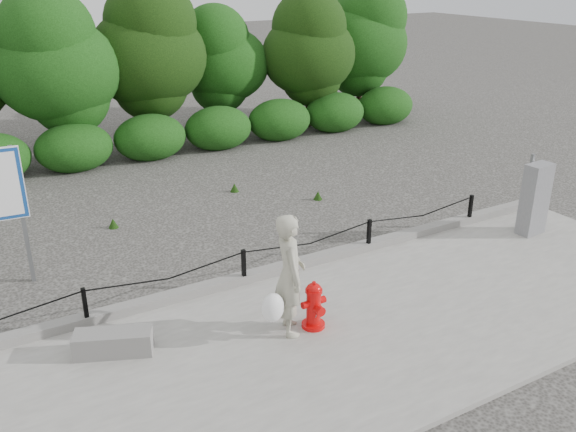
% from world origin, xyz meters
% --- Properties ---
extents(ground, '(90.00, 90.00, 0.00)m').
position_xyz_m(ground, '(0.00, 0.00, 0.00)').
color(ground, '#2D2B28').
rests_on(ground, ground).
extents(sidewalk, '(14.00, 4.00, 0.08)m').
position_xyz_m(sidewalk, '(0.00, -2.00, 0.04)').
color(sidewalk, gray).
rests_on(sidewalk, ground).
extents(curb, '(14.00, 0.22, 0.14)m').
position_xyz_m(curb, '(0.00, 0.05, 0.15)').
color(curb, slate).
rests_on(curb, sidewalk).
extents(chain_barrier, '(10.06, 0.06, 0.60)m').
position_xyz_m(chain_barrier, '(0.00, 0.00, 0.46)').
color(chain_barrier, black).
rests_on(chain_barrier, sidewalk).
extents(treeline, '(20.22, 3.52, 4.51)m').
position_xyz_m(treeline, '(0.97, 8.95, 2.48)').
color(treeline, black).
rests_on(treeline, ground).
extents(fire_hydrant, '(0.38, 0.38, 0.72)m').
position_xyz_m(fire_hydrant, '(0.30, -1.65, 0.43)').
color(fire_hydrant, red).
rests_on(fire_hydrant, sidewalk).
extents(pedestrian, '(0.81, 0.75, 1.77)m').
position_xyz_m(pedestrian, '(-0.06, -1.57, 0.94)').
color(pedestrian, '#A4A18C').
rests_on(pedestrian, sidewalk).
extents(concrete_block, '(1.07, 0.72, 0.32)m').
position_xyz_m(concrete_block, '(-2.35, -0.87, 0.24)').
color(concrete_block, slate).
rests_on(concrete_block, sidewalk).
extents(utility_cabinet, '(0.55, 0.39, 1.53)m').
position_xyz_m(utility_cabinet, '(5.67, -0.92, 0.78)').
color(utility_cabinet, gray).
rests_on(utility_cabinet, sidewalk).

